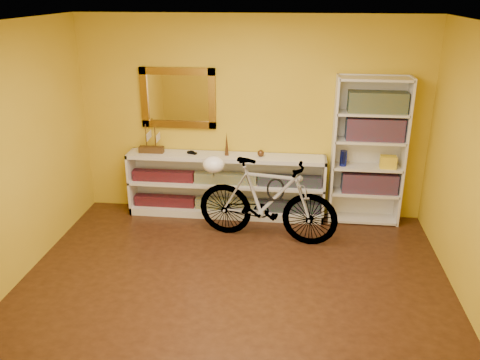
# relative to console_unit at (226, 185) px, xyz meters

# --- Properties ---
(floor) EXTENTS (4.50, 4.00, 0.01)m
(floor) POSITION_rel_console_unit_xyz_m (0.32, -1.81, -0.43)
(floor) COLOR black
(floor) RESTS_ON ground
(ceiling) EXTENTS (4.50, 4.00, 0.01)m
(ceiling) POSITION_rel_console_unit_xyz_m (0.32, -1.81, 2.18)
(ceiling) COLOR silver
(ceiling) RESTS_ON ground
(back_wall) EXTENTS (4.50, 0.01, 2.60)m
(back_wall) POSITION_rel_console_unit_xyz_m (0.32, 0.19, 0.88)
(back_wall) COLOR gold
(back_wall) RESTS_ON ground
(left_wall) EXTENTS (0.01, 4.00, 2.60)m
(left_wall) POSITION_rel_console_unit_xyz_m (-1.94, -1.81, 0.88)
(left_wall) COLOR gold
(left_wall) RESTS_ON ground
(gilt_mirror) EXTENTS (0.98, 0.06, 0.78)m
(gilt_mirror) POSITION_rel_console_unit_xyz_m (-0.63, 0.15, 1.12)
(gilt_mirror) COLOR brown
(gilt_mirror) RESTS_ON back_wall
(wall_socket) EXTENTS (0.09, 0.02, 0.09)m
(wall_socket) POSITION_rel_console_unit_xyz_m (1.22, 0.17, -0.17)
(wall_socket) COLOR silver
(wall_socket) RESTS_ON back_wall
(console_unit) EXTENTS (2.60, 0.35, 0.85)m
(console_unit) POSITION_rel_console_unit_xyz_m (0.00, 0.00, 0.00)
(console_unit) COLOR silver
(console_unit) RESTS_ON floor
(cd_row_lower) EXTENTS (2.50, 0.13, 0.14)m
(cd_row_lower) POSITION_rel_console_unit_xyz_m (-0.00, -0.02, -0.26)
(cd_row_lower) COLOR black
(cd_row_lower) RESTS_ON console_unit
(cd_row_upper) EXTENTS (2.50, 0.13, 0.14)m
(cd_row_upper) POSITION_rel_console_unit_xyz_m (-0.00, -0.02, 0.11)
(cd_row_upper) COLOR navy
(cd_row_upper) RESTS_ON console_unit
(model_ship) EXTENTS (0.33, 0.13, 0.38)m
(model_ship) POSITION_rel_console_unit_xyz_m (-0.99, 0.00, 0.62)
(model_ship) COLOR #3A2510
(model_ship) RESTS_ON console_unit
(toy_car) EXTENTS (0.00, 0.01, 0.00)m
(toy_car) POSITION_rel_console_unit_xyz_m (-0.44, 0.00, 0.43)
(toy_car) COLOR black
(toy_car) RESTS_ON console_unit
(bronze_ornament) EXTENTS (0.05, 0.05, 0.31)m
(bronze_ornament) POSITION_rel_console_unit_xyz_m (0.02, 0.00, 0.58)
(bronze_ornament) COLOR #4F301B
(bronze_ornament) RESTS_ON console_unit
(decorative_orb) EXTENTS (0.09, 0.09, 0.09)m
(decorative_orb) POSITION_rel_console_unit_xyz_m (0.46, 0.00, 0.47)
(decorative_orb) COLOR #4F301B
(decorative_orb) RESTS_ON console_unit
(bookcase) EXTENTS (0.90, 0.30, 1.90)m
(bookcase) POSITION_rel_console_unit_xyz_m (1.81, 0.03, 0.52)
(bookcase) COLOR silver
(bookcase) RESTS_ON floor
(book_row_a) EXTENTS (0.70, 0.22, 0.26)m
(book_row_a) POSITION_rel_console_unit_xyz_m (1.86, 0.03, 0.12)
(book_row_a) COLOR maroon
(book_row_a) RESTS_ON bookcase
(book_row_b) EXTENTS (0.70, 0.22, 0.28)m
(book_row_b) POSITION_rel_console_unit_xyz_m (1.86, 0.03, 0.83)
(book_row_b) COLOR maroon
(book_row_b) RESTS_ON bookcase
(book_row_c) EXTENTS (0.70, 0.22, 0.25)m
(book_row_c) POSITION_rel_console_unit_xyz_m (1.86, 0.03, 1.16)
(book_row_c) COLOR navy
(book_row_c) RESTS_ON bookcase
(travel_mug) EXTENTS (0.09, 0.09, 0.20)m
(travel_mug) POSITION_rel_console_unit_xyz_m (1.51, 0.01, 0.44)
(travel_mug) COLOR navy
(travel_mug) RESTS_ON bookcase
(red_tin) EXTENTS (0.14, 0.14, 0.16)m
(red_tin) POSITION_rel_console_unit_xyz_m (1.61, 0.06, 1.12)
(red_tin) COLOR maroon
(red_tin) RESTS_ON bookcase
(yellow_bag) EXTENTS (0.20, 0.14, 0.15)m
(yellow_bag) POSITION_rel_console_unit_xyz_m (2.06, -0.01, 0.42)
(yellow_bag) COLOR yellow
(yellow_bag) RESTS_ON bookcase
(bicycle) EXTENTS (0.74, 1.79, 1.02)m
(bicycle) POSITION_rel_console_unit_xyz_m (0.58, -0.63, 0.09)
(bicycle) COLOR silver
(bicycle) RESTS_ON floor
(helmet) EXTENTS (0.27, 0.25, 0.20)m
(helmet) POSITION_rel_console_unit_xyz_m (-0.07, -0.52, 0.48)
(helmet) COLOR white
(helmet) RESTS_ON bicycle
(u_lock) EXTENTS (0.21, 0.02, 0.21)m
(u_lock) POSITION_rel_console_unit_xyz_m (0.69, -0.65, 0.24)
(u_lock) COLOR black
(u_lock) RESTS_ON bicycle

